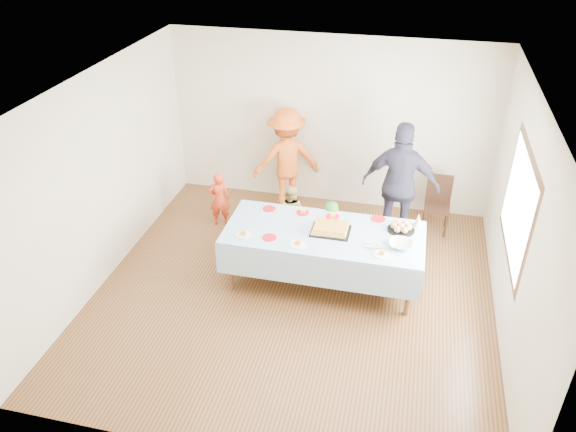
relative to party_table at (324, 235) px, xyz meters
name	(u,v)px	position (x,y,z in m)	size (l,w,h in m)	color
ground	(294,291)	(-0.31, -0.30, -0.72)	(5.00, 5.00, 0.00)	#4A2C15
room_walls	(300,169)	(-0.26, -0.29, 1.05)	(5.04, 5.04, 2.72)	#C0B89D
party_table	(324,235)	(0.00, 0.00, 0.00)	(2.50, 1.10, 0.78)	brown
birthday_cake	(331,229)	(0.08, 0.02, 0.10)	(0.49, 0.38, 0.09)	black
rolls_tray	(401,228)	(0.94, 0.25, 0.10)	(0.34, 0.34, 0.10)	black
punch_bowl	(401,244)	(0.96, -0.12, 0.09)	(0.29, 0.29, 0.07)	silver
party_hat	(418,220)	(1.14, 0.41, 0.15)	(0.11, 0.11, 0.18)	white
fork_pile	(375,245)	(0.66, -0.20, 0.09)	(0.24, 0.18, 0.07)	white
plate_red_far_a	(269,209)	(-0.81, 0.39, 0.06)	(0.18, 0.18, 0.01)	red
plate_red_far_b	(303,213)	(-0.35, 0.39, 0.06)	(0.17, 0.17, 0.01)	red
plate_red_far_c	(333,216)	(0.05, 0.38, 0.06)	(0.18, 0.18, 0.01)	red
plate_red_far_d	(378,219)	(0.64, 0.46, 0.06)	(0.19, 0.19, 0.01)	red
plate_red_near	(269,237)	(-0.63, -0.29, 0.06)	(0.18, 0.18, 0.01)	red
plate_white_left	(244,235)	(-0.96, -0.31, 0.06)	(0.20, 0.20, 0.01)	white
plate_white_mid	(298,244)	(-0.26, -0.36, 0.06)	(0.20, 0.20, 0.01)	white
plate_white_right	(382,255)	(0.75, -0.34, 0.06)	(0.19, 0.19, 0.01)	white
dining_chair	(438,200)	(1.43, 1.70, -0.25)	(0.38, 0.38, 0.86)	black
toddler_left	(219,199)	(-1.78, 1.07, -0.29)	(0.32, 0.21, 0.87)	red
toddler_mid	(331,230)	(0.00, 0.60, -0.29)	(0.42, 0.27, 0.86)	#2E7426
toddler_right	(290,212)	(-0.65, 0.96, -0.30)	(0.42, 0.32, 0.86)	tan
adult_left	(287,159)	(-0.93, 1.90, 0.09)	(1.06, 0.61, 1.63)	#D3591A
adult_right	(400,185)	(0.86, 1.21, 0.20)	(1.08, 0.45, 1.84)	#2E2C3D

